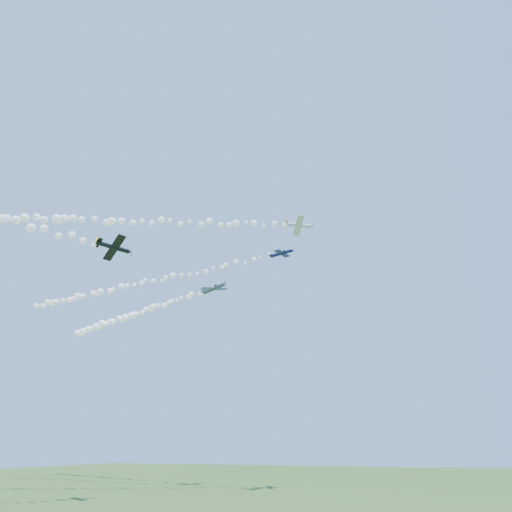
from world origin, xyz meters
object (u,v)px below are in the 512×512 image
(plane_white, at_px, (298,225))
(plane_grey, at_px, (214,288))
(plane_black, at_px, (114,247))
(plane_navy, at_px, (282,253))

(plane_white, relative_size, plane_grey, 0.88)
(plane_grey, bearing_deg, plane_black, -75.83)
(plane_white, distance_m, plane_grey, 26.01)
(plane_white, xyz_separation_m, plane_grey, (-23.08, 5.50, -10.65))
(plane_grey, height_order, plane_black, plane_grey)
(plane_grey, bearing_deg, plane_navy, -0.22)
(plane_grey, xyz_separation_m, plane_black, (-3.91, -33.61, -3.22))
(plane_black, bearing_deg, plane_navy, -8.86)
(plane_black, bearing_deg, plane_white, -10.65)
(plane_grey, bearing_deg, plane_white, 7.41)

